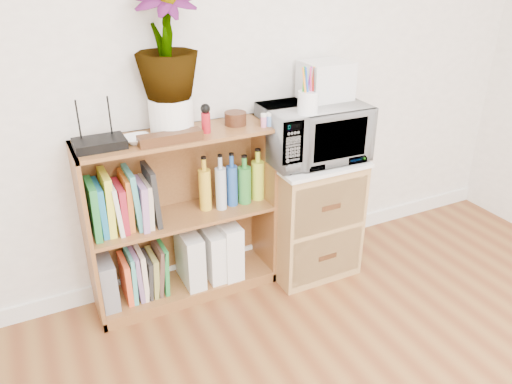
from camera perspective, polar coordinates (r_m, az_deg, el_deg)
skirting_board at (r=3.13m, az=-2.66°, el=-7.34°), size 4.00×0.02×0.10m
bookshelf at (r=2.70m, az=-8.45°, el=-3.03°), size 1.00×0.30×0.95m
wicker_unit at (r=2.98m, az=5.97°, el=-2.66°), size 0.50×0.45×0.70m
microwave at (r=2.76m, az=6.59°, el=6.81°), size 0.56×0.39×0.31m
pen_cup at (r=2.55m, az=5.95°, el=10.14°), size 0.10×0.10×0.11m
small_appliance at (r=2.81m, az=7.96°, el=12.53°), size 0.26×0.22×0.20m
router at (r=2.41m, az=-17.45°, el=5.31°), size 0.23×0.16×0.04m
white_bowl at (r=2.43m, az=-13.41°, el=5.86°), size 0.13×0.13×0.03m
plant_pot at (r=2.49m, az=-9.64°, el=8.58°), size 0.21×0.21×0.18m
potted_plant at (r=2.41m, az=-10.29°, el=16.67°), size 0.30×0.30×0.53m
trinket_box at (r=2.39m, az=-9.76°, el=6.12°), size 0.30×0.08×0.05m
kokeshi_doll at (r=2.50m, az=-5.74°, el=7.87°), size 0.04×0.04×0.10m
wooden_bowl at (r=2.61m, az=-2.37°, el=8.40°), size 0.11×0.11×0.07m
paint_jars at (r=2.59m, az=1.54°, el=8.15°), size 0.12×0.04×0.06m
file_box at (r=2.77m, az=-16.72°, el=-9.74°), size 0.08×0.22×0.27m
magazine_holder_left at (r=2.83m, az=-7.57°, el=-7.40°), size 0.10×0.25×0.31m
magazine_holder_mid at (r=2.87m, az=-5.03°, el=-6.92°), size 0.09×0.24×0.30m
magazine_holder_right at (r=2.89m, az=-3.37°, el=-6.23°), size 0.10×0.26×0.33m
cookbooks at (r=2.56m, az=-15.06°, el=-1.24°), size 0.33×0.20×0.31m
liquor_bottles at (r=2.72m, az=-2.64°, el=1.44°), size 0.38×0.07×0.30m
lower_books at (r=2.80m, az=-12.69°, el=-8.94°), size 0.24×0.19×0.28m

